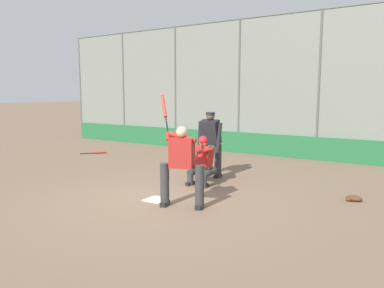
# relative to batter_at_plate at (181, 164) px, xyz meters

# --- Properties ---
(ground_plane) EXTENTS (160.00, 160.00, 0.00)m
(ground_plane) POSITION_rel_batter_at_plate_xyz_m (0.70, -0.11, -0.84)
(ground_plane) COLOR #7A604C
(home_plate_marker) EXTENTS (0.43, 0.43, 0.01)m
(home_plate_marker) POSITION_rel_batter_at_plate_xyz_m (0.70, -0.11, -0.83)
(home_plate_marker) COLOR white
(home_plate_marker) RESTS_ON ground_plane
(backstop_fence) EXTENTS (19.95, 0.08, 4.79)m
(backstop_fence) POSITION_rel_batter_at_plate_xyz_m (0.70, -6.72, 1.65)
(backstop_fence) COLOR #515651
(backstop_fence) RESTS_ON ground_plane
(padding_wall) EXTENTS (19.47, 0.18, 0.74)m
(padding_wall) POSITION_rel_batter_at_plate_xyz_m (0.70, -6.62, -0.47)
(padding_wall) COLOR #236638
(padding_wall) RESTS_ON ground_plane
(bleachers_beyond) EXTENTS (13.91, 1.95, 1.16)m
(bleachers_beyond) POSITION_rel_batter_at_plate_xyz_m (-0.29, -8.88, -0.46)
(bleachers_beyond) COLOR slate
(bleachers_beyond) RESTS_ON ground_plane
(batter_at_plate) EXTENTS (1.11, 0.54, 2.13)m
(batter_at_plate) POSITION_rel_batter_at_plate_xyz_m (0.00, 0.00, 0.00)
(batter_at_plate) COLOR #333333
(batter_at_plate) RESTS_ON ground_plane
(catcher_behind_plate) EXTENTS (0.62, 0.75, 1.16)m
(catcher_behind_plate) POSITION_rel_batter_at_plate_xyz_m (0.59, -1.66, -0.24)
(catcher_behind_plate) COLOR #333333
(catcher_behind_plate) RESTS_ON ground_plane
(umpire_home) EXTENTS (0.69, 0.43, 1.69)m
(umpire_home) POSITION_rel_batter_at_plate_xyz_m (0.85, -2.53, 0.07)
(umpire_home) COLOR #333333
(umpire_home) RESTS_ON ground_plane
(spare_bat_by_padding) EXTENTS (0.60, 0.74, 0.07)m
(spare_bat_by_padding) POSITION_rel_batter_at_plate_xyz_m (6.18, -3.57, -0.81)
(spare_bat_by_padding) COLOR black
(spare_bat_by_padding) RESTS_ON ground_plane
(spare_bat_first_base_side) EXTENTS (0.85, 0.34, 0.07)m
(spare_bat_first_base_side) POSITION_rel_batter_at_plate_xyz_m (2.23, -3.64, -0.81)
(spare_bat_first_base_side) COLOR black
(spare_bat_first_base_side) RESTS_ON ground_plane
(fielding_glove_on_dirt) EXTENTS (0.31, 0.24, 0.11)m
(fielding_glove_on_dirt) POSITION_rel_batter_at_plate_xyz_m (-2.68, -2.20, -0.78)
(fielding_glove_on_dirt) COLOR #56331E
(fielding_glove_on_dirt) RESTS_ON ground_plane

